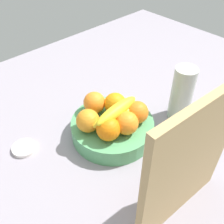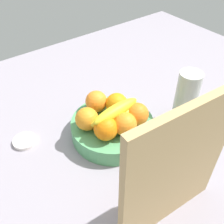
{
  "view_description": "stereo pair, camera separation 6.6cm",
  "coord_description": "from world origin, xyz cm",
  "px_view_note": "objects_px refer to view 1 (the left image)",
  "views": [
    {
      "loc": [
        45.83,
        44.47,
        63.28
      ],
      "look_at": [
        3.89,
        -0.2,
        9.72
      ],
      "focal_mm": 42.02,
      "sensor_mm": 36.0,
      "label": 1
    },
    {
      "loc": [
        40.81,
        48.7,
        63.28
      ],
      "look_at": [
        3.89,
        -0.2,
        9.72
      ],
      "focal_mm": 42.02,
      "sensor_mm": 36.0,
      "label": 2
    }
  ],
  "objects_px": {
    "banana_bunch": "(118,116)",
    "cutting_board": "(188,164)",
    "fruit_bowl": "(112,128)",
    "orange_front_left": "(94,103)",
    "orange_top_stack": "(115,103)",
    "jar_lid": "(24,148)",
    "orange_back_left": "(127,123)",
    "thermos_tumbler": "(182,94)",
    "orange_back_right": "(137,112)",
    "orange_center": "(108,129)",
    "orange_front_right": "(88,121)"
  },
  "relations": [
    {
      "from": "orange_front_left",
      "to": "jar_lid",
      "type": "distance_m",
      "value": 0.26
    },
    {
      "from": "orange_back_right",
      "to": "orange_front_left",
      "type": "bearing_deg",
      "value": -62.9
    },
    {
      "from": "fruit_bowl",
      "to": "banana_bunch",
      "type": "relative_size",
      "value": 1.5
    },
    {
      "from": "orange_back_right",
      "to": "orange_back_left",
      "type": "bearing_deg",
      "value": 11.25
    },
    {
      "from": "orange_back_left",
      "to": "thermos_tumbler",
      "type": "bearing_deg",
      "value": 172.74
    },
    {
      "from": "banana_bunch",
      "to": "cutting_board",
      "type": "xyz_separation_m",
      "value": [
        0.06,
        0.28,
        0.08
      ]
    },
    {
      "from": "orange_front_left",
      "to": "orange_center",
      "type": "relative_size",
      "value": 1.0
    },
    {
      "from": "orange_front_right",
      "to": "thermos_tumbler",
      "type": "height_order",
      "value": "thermos_tumbler"
    },
    {
      "from": "orange_top_stack",
      "to": "banana_bunch",
      "type": "height_order",
      "value": "banana_bunch"
    },
    {
      "from": "orange_center",
      "to": "orange_back_left",
      "type": "distance_m",
      "value": 0.06
    },
    {
      "from": "orange_center",
      "to": "orange_back_left",
      "type": "relative_size",
      "value": 1.0
    },
    {
      "from": "jar_lid",
      "to": "cutting_board",
      "type": "bearing_deg",
      "value": 112.71
    },
    {
      "from": "orange_center",
      "to": "thermos_tumbler",
      "type": "xyz_separation_m",
      "value": [
        -0.29,
        0.05,
        0.0
      ]
    },
    {
      "from": "orange_back_left",
      "to": "jar_lid",
      "type": "bearing_deg",
      "value": -39.22
    },
    {
      "from": "orange_front_right",
      "to": "banana_bunch",
      "type": "height_order",
      "value": "banana_bunch"
    },
    {
      "from": "orange_center",
      "to": "orange_top_stack",
      "type": "distance_m",
      "value": 0.12
    },
    {
      "from": "thermos_tumbler",
      "to": "orange_front_right",
      "type": "bearing_deg",
      "value": -20.48
    },
    {
      "from": "orange_front_left",
      "to": "orange_top_stack",
      "type": "distance_m",
      "value": 0.07
    },
    {
      "from": "orange_center",
      "to": "thermos_tumbler",
      "type": "bearing_deg",
      "value": 170.51
    },
    {
      "from": "fruit_bowl",
      "to": "orange_center",
      "type": "height_order",
      "value": "orange_center"
    },
    {
      "from": "fruit_bowl",
      "to": "orange_front_right",
      "type": "height_order",
      "value": "orange_front_right"
    },
    {
      "from": "fruit_bowl",
      "to": "cutting_board",
      "type": "bearing_deg",
      "value": 78.52
    },
    {
      "from": "orange_back_left",
      "to": "orange_back_right",
      "type": "distance_m",
      "value": 0.06
    },
    {
      "from": "orange_back_right",
      "to": "cutting_board",
      "type": "xyz_separation_m",
      "value": [
        0.12,
        0.25,
        0.09
      ]
    },
    {
      "from": "orange_front_right",
      "to": "banana_bunch",
      "type": "relative_size",
      "value": 0.4
    },
    {
      "from": "orange_back_right",
      "to": "thermos_tumbler",
      "type": "xyz_separation_m",
      "value": [
        -0.18,
        0.04,
        0.0
      ]
    },
    {
      "from": "banana_bunch",
      "to": "cutting_board",
      "type": "bearing_deg",
      "value": 77.76
    },
    {
      "from": "orange_front_right",
      "to": "jar_lid",
      "type": "distance_m",
      "value": 0.22
    },
    {
      "from": "fruit_bowl",
      "to": "orange_front_left",
      "type": "distance_m",
      "value": 0.1
    },
    {
      "from": "cutting_board",
      "to": "orange_front_right",
      "type": "bearing_deg",
      "value": -83.33
    },
    {
      "from": "orange_back_left",
      "to": "thermos_tumbler",
      "type": "relative_size",
      "value": 0.37
    },
    {
      "from": "orange_front_right",
      "to": "jar_lid",
      "type": "relative_size",
      "value": 0.96
    },
    {
      "from": "orange_back_left",
      "to": "orange_back_right",
      "type": "bearing_deg",
      "value": -168.75
    },
    {
      "from": "orange_front_left",
      "to": "orange_back_left",
      "type": "height_order",
      "value": "same"
    },
    {
      "from": "fruit_bowl",
      "to": "jar_lid",
      "type": "distance_m",
      "value": 0.29
    },
    {
      "from": "orange_top_stack",
      "to": "jar_lid",
      "type": "relative_size",
      "value": 0.96
    },
    {
      "from": "orange_back_right",
      "to": "jar_lid",
      "type": "xyz_separation_m",
      "value": [
        0.31,
        -0.19,
        -0.09
      ]
    },
    {
      "from": "orange_back_right",
      "to": "banana_bunch",
      "type": "relative_size",
      "value": 0.4
    },
    {
      "from": "orange_top_stack",
      "to": "cutting_board",
      "type": "relative_size",
      "value": 0.2
    },
    {
      "from": "banana_bunch",
      "to": "thermos_tumbler",
      "type": "distance_m",
      "value": 0.25
    },
    {
      "from": "jar_lid",
      "to": "thermos_tumbler",
      "type": "bearing_deg",
      "value": 154.32
    },
    {
      "from": "fruit_bowl",
      "to": "thermos_tumbler",
      "type": "height_order",
      "value": "thermos_tumbler"
    },
    {
      "from": "thermos_tumbler",
      "to": "fruit_bowl",
      "type": "bearing_deg",
      "value": -21.56
    },
    {
      "from": "fruit_bowl",
      "to": "orange_front_left",
      "type": "relative_size",
      "value": 3.71
    },
    {
      "from": "orange_front_right",
      "to": "thermos_tumbler",
      "type": "relative_size",
      "value": 0.37
    },
    {
      "from": "orange_back_right",
      "to": "orange_top_stack",
      "type": "xyz_separation_m",
      "value": [
        0.02,
        -0.08,
        0.0
      ]
    },
    {
      "from": "jar_lid",
      "to": "orange_back_left",
      "type": "bearing_deg",
      "value": 140.78
    },
    {
      "from": "orange_front_left",
      "to": "banana_bunch",
      "type": "distance_m",
      "value": 0.1
    },
    {
      "from": "orange_front_left",
      "to": "orange_front_right",
      "type": "height_order",
      "value": "same"
    },
    {
      "from": "jar_lid",
      "to": "orange_front_left",
      "type": "bearing_deg",
      "value": 165.47
    }
  ]
}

